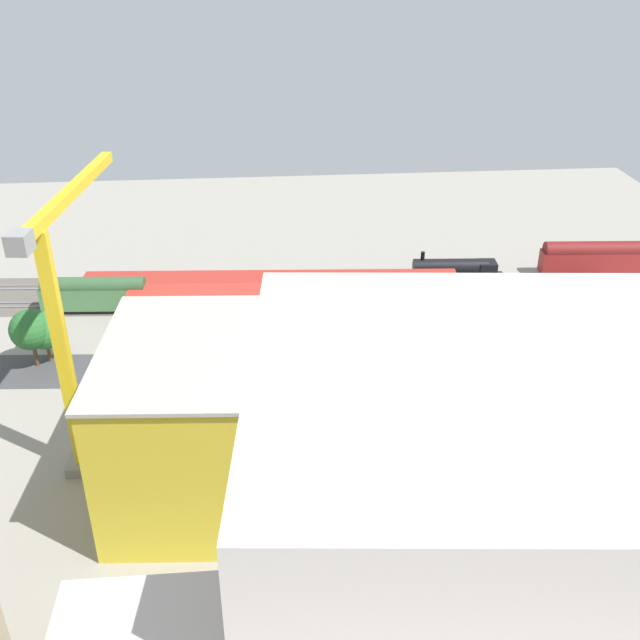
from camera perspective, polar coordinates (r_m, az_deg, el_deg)
ground_plane at (r=107.25m, az=-1.52°, el=-2.96°), size 173.87×173.87×0.00m
rail_bed at (r=125.50m, az=-2.11°, el=1.99°), size 109.41×21.94×0.01m
street_asphalt at (r=104.79m, az=-1.42°, el=-3.78°), size 109.03×16.29×0.01m
track_rails at (r=125.42m, az=-2.11°, el=2.07°), size 108.43×15.53×0.12m
platform_canopy_near at (r=117.26m, az=0.56°, el=2.32°), size 63.46×9.14×4.45m
platform_canopy_far at (r=122.51m, az=-3.83°, el=3.26°), size 62.28×9.53×4.10m
locomotive at (r=132.11m, az=10.63°, el=3.83°), size 16.19×4.02×5.35m
passenger_coach at (r=139.98m, az=20.49°, el=4.54°), size 19.37×4.42×6.35m
freight_coach_far at (r=124.02m, az=-17.03°, el=1.96°), size 17.23×3.95×5.97m
parked_car_0 at (r=107.10m, az=14.87°, el=-3.57°), size 4.32×2.03×1.74m
parked_car_1 at (r=105.35m, az=11.24°, el=-3.72°), size 4.79×1.99×1.64m
parked_car_2 at (r=103.62m, az=7.19°, el=-3.95°), size 4.18×2.24×1.64m
parked_car_3 at (r=102.40m, az=3.92°, el=-4.18°), size 4.30×2.06×1.69m
parked_car_4 at (r=101.90m, az=0.08°, el=-4.28°), size 4.94×2.23×1.69m
construction_building at (r=79.80m, az=-5.78°, el=-7.78°), size 29.65×24.21×17.76m
construction_roof_slab at (r=74.82m, az=-6.11°, el=-2.16°), size 30.28×24.85×0.40m
tower_crane at (r=83.61m, az=-18.99°, el=0.58°), size 5.18×29.18×31.01m
box_truck_0 at (r=98.09m, az=-10.72°, el=-5.68°), size 9.27×3.31×3.28m
street_tree_0 at (r=111.09m, az=-20.50°, el=-0.74°), size 5.51×5.51×7.81m
street_tree_1 at (r=110.19m, az=9.45°, el=0.81°), size 5.17×5.17×8.08m
street_tree_2 at (r=110.27m, az=-21.47°, el=-0.71°), size 5.72×5.72×8.66m
traffic_light at (r=108.01m, az=-13.49°, el=-0.85°), size 0.50×0.36×6.72m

